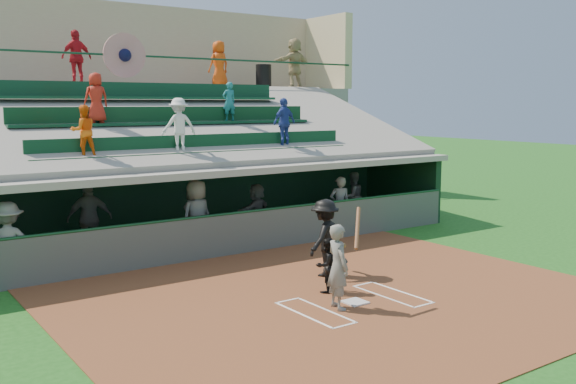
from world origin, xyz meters
TOP-DOWN VIEW (x-y plane):
  - ground at (0.00, 0.00)m, footprint 100.00×100.00m
  - dirt_slab at (0.00, 0.50)m, footprint 11.00×9.00m
  - home_plate at (0.00, 0.00)m, footprint 0.43×0.43m
  - batters_box_chalk at (0.00, 0.00)m, footprint 2.65×1.85m
  - dugout_floor at (0.00, 6.75)m, footprint 16.00×3.50m
  - concourse_slab at (0.00, 13.50)m, footprint 20.00×3.00m
  - grandstand at (-0.01, 10.51)m, footprint 20.40×10.40m
  - batter_at_plate at (-0.50, -0.07)m, footprint 0.89×0.76m
  - catcher at (-0.00, 0.91)m, footprint 0.59×0.47m
  - home_umpire at (0.79, 1.98)m, footprint 1.32×1.07m
  - dugout_bench at (-0.17, 8.08)m, footprint 14.48×5.99m
  - dugout_player_a at (-5.37, 5.25)m, footprint 1.33×0.98m
  - dugout_player_b at (-3.02, 7.02)m, footprint 1.21×0.67m
  - dugout_player_c at (-0.61, 5.66)m, footprint 1.08×0.85m
  - dugout_player_d at (1.71, 6.36)m, footprint 1.55×1.08m
  - dugout_player_e at (4.14, 5.46)m, footprint 0.74×0.62m
  - dugout_player_f at (5.75, 6.72)m, footprint 0.84×0.67m
  - trash_bin at (6.39, 13.14)m, footprint 0.64×0.64m
  - concourse_staff_a at (-1.36, 12.83)m, footprint 1.15×0.66m
  - concourse_staff_b at (4.19, 12.96)m, footprint 0.95×0.68m
  - concourse_staff_c at (7.33, 12.29)m, footprint 1.95×0.93m

SIDE VIEW (x-z plane):
  - ground at x=0.00m, z-range 0.00..0.00m
  - dirt_slab at x=0.00m, z-range 0.00..0.02m
  - dugout_floor at x=0.00m, z-range 0.00..0.04m
  - batters_box_chalk at x=0.00m, z-range 0.02..0.03m
  - home_plate at x=0.00m, z-range 0.02..0.05m
  - dugout_bench at x=-0.17m, z-range 0.04..0.50m
  - catcher at x=0.00m, z-range 0.02..1.18m
  - dugout_player_d at x=1.71m, z-range 0.04..1.65m
  - batter_at_plate at x=-0.50m, z-range -0.11..1.84m
  - dugout_player_f at x=5.75m, z-range 0.04..1.71m
  - dugout_player_e at x=4.14m, z-range 0.04..1.78m
  - home_umpire at x=0.79m, z-range 0.02..1.80m
  - dugout_player_a at x=-5.37m, z-range 0.04..1.88m
  - dugout_player_b at x=-3.02m, z-range 0.04..1.99m
  - dugout_player_c at x=-0.61m, z-range 0.04..1.99m
  - grandstand at x=-0.01m, z-range -1.64..6.16m
  - concourse_slab at x=0.00m, z-range 0.00..4.60m
  - trash_bin at x=6.39m, z-range 4.60..5.56m
  - concourse_staff_b at x=4.19m, z-range 4.60..6.39m
  - concourse_staff_a at x=-1.36m, z-range 4.60..6.44m
  - concourse_staff_c at x=7.33m, z-range 4.60..6.62m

